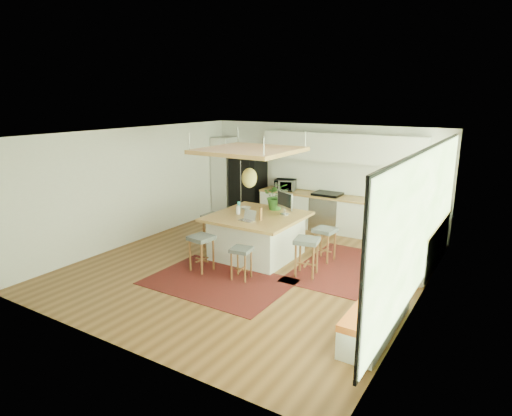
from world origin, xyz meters
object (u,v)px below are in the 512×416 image
Objects in this scene: fridge at (248,185)px; stool_near_left at (202,254)px; stool_left_side at (215,232)px; island_plant at (276,199)px; stool_near_right at (241,261)px; stool_right_front at (306,258)px; island at (257,236)px; monitor at (285,203)px; stool_right_back at (324,244)px; laptop at (247,215)px; microwave at (285,184)px.

fridge is 4.17m from stool_near_left.
island_plant reaches higher than stool_left_side.
stool_right_front is at bearing 39.79° from stool_near_right.
stool_left_side reaches higher than stool_right_front.
stool_left_side reaches higher than stool_near_right.
island is 0.94m from monitor.
stool_near_right is 2.04m from island_plant.
stool_right_back is 1.15× the size of island_plant.
island_plant reaches higher than laptop.
stool_left_side is 1.86m from monitor.
stool_near_left reaches higher than stool_right_back.
laptop is (0.57, 0.78, 0.70)m from stool_near_left.
microwave is at bearing 80.11° from stool_left_side.
stool_right_back is (0.95, 1.75, 0.00)m from stool_near_right.
island is 2.96× the size of stool_near_right.
laptop reaches higher than stool_near_left.
microwave is at bearing 124.71° from stool_right_front.
stool_near_right is at bearing -65.30° from monitor.
microwave reaches higher than stool_right_front.
fridge is 2.50× the size of stool_right_back.
stool_left_side is (-2.49, -0.53, 0.00)m from stool_right_back.
island is 2.39× the size of stool_left_side.
island_plant is (-1.23, 0.10, 0.82)m from stool_right_back.
microwave is (-1.17, 2.23, -0.08)m from monitor.
stool_right_back is 1.31× the size of monitor.
stool_right_back is at bearing 39.24° from monitor.
fridge reaches higher than stool_right_front.
island_plant reaches higher than microwave.
microwave reaches higher than stool_near_right.
stool_right_front is at bearing -9.11° from stool_left_side.
stool_right_back is (1.34, 0.55, -0.11)m from island.
fridge is 2.79m from stool_left_side.
island is 5.76× the size of laptop.
stool_right_back is 0.92× the size of stool_left_side.
island_plant is (-0.36, 0.28, -0.02)m from monitor.
stool_left_side is at bearing -153.40° from island_plant.
island is 2.56× the size of stool_near_left.
island is at bearing -99.06° from island_plant.
island_plant is (-1.26, 1.03, 0.82)m from stool_right_front.
microwave is (-0.71, 2.60, 0.64)m from island.
fridge is 3.90m from stool_right_back.
laptop is (0.05, -0.48, 0.58)m from island.
stool_right_back is at bearing 22.38° from island.
stool_right_back is 1.22m from monitor.
island is 1.16m from stool_left_side.
stool_near_right is at bearing -38.18° from stool_left_side.
monitor is 0.46m from island_plant.
monitor reaches higher than island.
stool_near_right is 1.95× the size of laptop.
island is 2.99× the size of island_plant.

